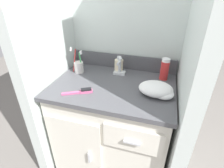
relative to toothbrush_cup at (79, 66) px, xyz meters
name	(u,v)px	position (x,y,z in m)	size (l,w,h in m)	color
ground_plane	(113,155)	(0.32, -0.11, -0.79)	(6.00, 6.00, 0.00)	slate
wall_back	(126,22)	(0.32, 0.23, 0.31)	(1.03, 0.08, 2.20)	silver
wall_left	(46,28)	(-0.16, -0.11, 0.31)	(0.08, 0.68, 2.20)	silver
wall_right	(199,39)	(0.79, -0.11, 0.31)	(0.08, 0.68, 2.20)	silver
vanity	(113,123)	(0.31, -0.12, -0.40)	(0.85, 0.61, 0.74)	silver
backsplash	(123,62)	(0.32, 0.18, 0.01)	(0.85, 0.02, 0.12)	#4C4C51
sink_faucet	(120,68)	(0.32, 0.06, 0.00)	(0.09, 0.09, 0.14)	silver
toothbrush_cup	(79,66)	(0.00, 0.00, 0.00)	(0.09, 0.07, 0.20)	silver
soap_dispenser	(119,66)	(0.30, 0.09, 0.01)	(0.07, 0.07, 0.14)	beige
shaving_cream_can	(165,69)	(0.65, 0.07, 0.03)	(0.06, 0.06, 0.16)	red
hairbrush	(82,91)	(0.15, -0.28, -0.04)	(0.19, 0.12, 0.03)	#C1517F
hand_towel	(157,90)	(0.62, -0.16, -0.01)	(0.22, 0.17, 0.08)	white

